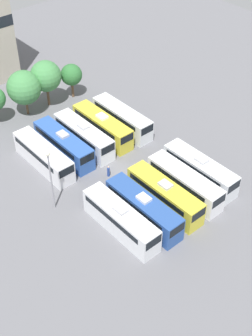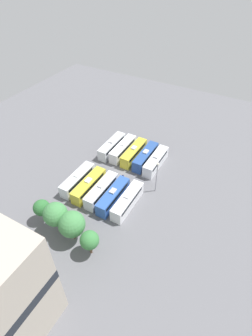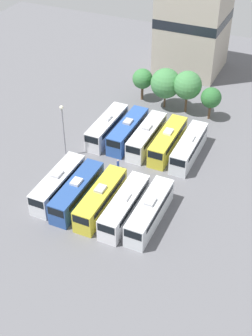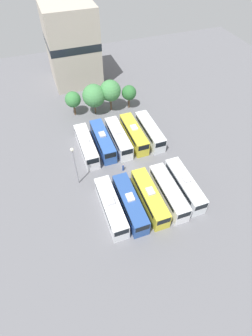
% 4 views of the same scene
% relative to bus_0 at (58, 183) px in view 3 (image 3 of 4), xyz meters
% --- Properties ---
extents(ground_plane, '(116.72, 116.72, 0.00)m').
position_rel_bus_0_xyz_m(ground_plane, '(6.65, 7.72, -1.80)').
color(ground_plane, slate).
extents(bus_0, '(2.64, 10.89, 3.64)m').
position_rel_bus_0_xyz_m(bus_0, '(0.00, 0.00, 0.00)').
color(bus_0, silver).
rests_on(bus_0, ground_plane).
extents(bus_1, '(2.64, 10.89, 3.64)m').
position_rel_bus_0_xyz_m(bus_1, '(3.17, -0.41, 0.00)').
color(bus_1, '#284C93').
rests_on(bus_1, ground_plane).
extents(bus_2, '(2.64, 10.89, 3.64)m').
position_rel_bus_0_xyz_m(bus_2, '(6.69, -0.39, 0.00)').
color(bus_2, gold).
rests_on(bus_2, ground_plane).
extents(bus_3, '(2.64, 10.89, 3.64)m').
position_rel_bus_0_xyz_m(bus_3, '(10.16, -0.45, 0.00)').
color(bus_3, white).
rests_on(bus_3, ground_plane).
extents(bus_4, '(2.64, 10.89, 3.64)m').
position_rel_bus_0_xyz_m(bus_4, '(13.46, -0.02, 0.00)').
color(bus_4, silver).
rests_on(bus_4, ground_plane).
extents(bus_5, '(2.64, 10.89, 3.64)m').
position_rel_bus_0_xyz_m(bus_5, '(-0.23, 15.65, 0.00)').
color(bus_5, silver).
rests_on(bus_5, ground_plane).
extents(bus_6, '(2.64, 10.89, 3.64)m').
position_rel_bus_0_xyz_m(bus_6, '(3.28, 16.00, 0.00)').
color(bus_6, '#2D56A8').
rests_on(bus_6, ground_plane).
extents(bus_7, '(2.64, 10.89, 3.64)m').
position_rel_bus_0_xyz_m(bus_7, '(6.59, 15.78, 0.00)').
color(bus_7, silver).
rests_on(bus_7, ground_plane).
extents(bus_8, '(2.64, 10.89, 3.64)m').
position_rel_bus_0_xyz_m(bus_8, '(10.05, 15.88, 0.00)').
color(bus_8, gold).
rests_on(bus_8, ground_plane).
extents(bus_9, '(2.64, 10.89, 3.64)m').
position_rel_bus_0_xyz_m(bus_9, '(13.57, 15.58, 0.00)').
color(bus_9, silver).
rests_on(bus_9, ground_plane).
extents(worker_person, '(0.36, 0.36, 1.63)m').
position_rel_bus_0_xyz_m(worker_person, '(5.05, 8.40, -1.05)').
color(worker_person, navy).
rests_on(worker_person, ground_plane).
extents(light_pole, '(0.60, 0.60, 8.74)m').
position_rel_bus_0_xyz_m(light_pole, '(-3.70, 8.19, 4.03)').
color(light_pole, gray).
rests_on(light_pole, ground_plane).
extents(tree_0, '(3.61, 3.61, 5.93)m').
position_rel_bus_0_xyz_m(tree_0, '(0.21, 29.20, 2.29)').
color(tree_0, brown).
rests_on(tree_0, ground_plane).
extents(tree_1, '(5.24, 5.24, 7.29)m').
position_rel_bus_0_xyz_m(tree_1, '(4.93, 28.23, 2.86)').
color(tree_1, brown).
rests_on(tree_1, ground_plane).
extents(tree_2, '(4.86, 4.86, 7.62)m').
position_rel_bus_0_xyz_m(tree_2, '(8.88, 28.19, 3.37)').
color(tree_2, brown).
rests_on(tree_2, ground_plane).
extents(tree_3, '(3.47, 3.47, 5.78)m').
position_rel_bus_0_xyz_m(tree_3, '(13.27, 27.67, 2.21)').
color(tree_3, brown).
rests_on(tree_3, ground_plane).
extents(depot_building, '(12.32, 12.24, 19.13)m').
position_rel_bus_0_xyz_m(depot_building, '(4.15, 44.99, 7.84)').
color(depot_building, '#B2A899').
rests_on(depot_building, ground_plane).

